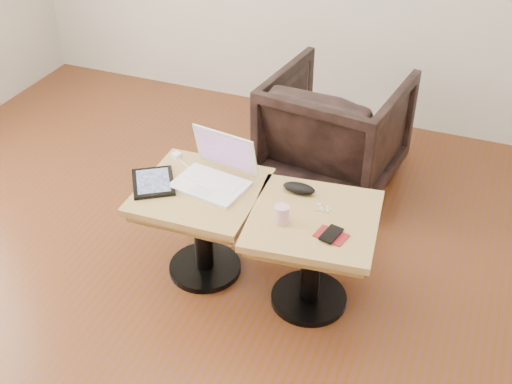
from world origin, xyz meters
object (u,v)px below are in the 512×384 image
at_px(laptop, 215,174).
at_px(striped_cup, 282,214).
at_px(side_table_left, 202,210).
at_px(armchair, 335,129).
at_px(side_table_right, 313,239).

bearing_deg(laptop, striped_cup, -14.62).
bearing_deg(side_table_left, armchair, 69.05).
relative_size(side_table_right, laptop, 1.66).
bearing_deg(side_table_right, striped_cup, -151.55).
distance_m(laptop, striped_cup, 0.41).
relative_size(side_table_left, armchair, 0.77).
xyz_separation_m(side_table_left, side_table_right, (0.54, -0.01, 0.00)).
distance_m(side_table_right, striped_cup, 0.22).
distance_m(striped_cup, armchair, 1.13).
bearing_deg(side_table_right, laptop, 163.83).
bearing_deg(side_table_right, side_table_left, 171.98).
xyz_separation_m(side_table_left, armchair, (0.35, 1.01, -0.04)).
xyz_separation_m(side_table_right, striped_cup, (-0.12, -0.08, 0.16)).
bearing_deg(side_table_left, laptop, 56.92).
bearing_deg(striped_cup, side_table_right, 35.01).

